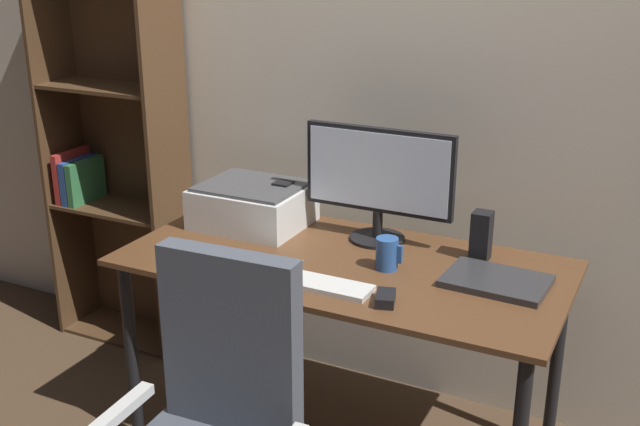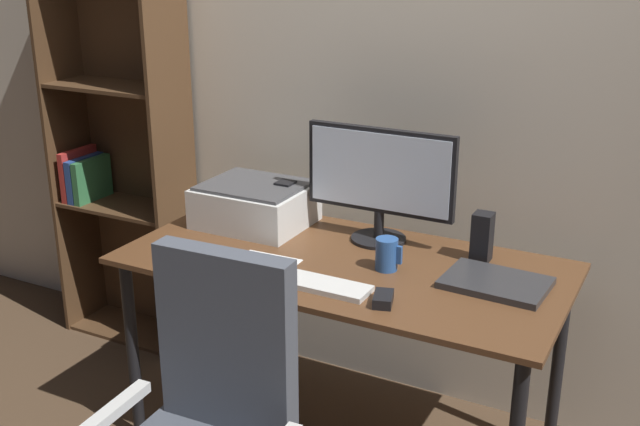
# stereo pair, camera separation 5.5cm
# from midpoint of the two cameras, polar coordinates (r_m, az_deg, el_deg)

# --- Properties ---
(back_wall) EXTENTS (6.40, 0.10, 2.60)m
(back_wall) POSITION_cam_midpoint_polar(r_m,az_deg,el_deg) (2.96, 6.99, 10.24)
(back_wall) COLOR beige
(back_wall) RESTS_ON ground
(desk) EXTENTS (1.51, 0.74, 0.74)m
(desk) POSITION_cam_midpoint_polar(r_m,az_deg,el_deg) (2.67, 2.27, -5.19)
(desk) COLOR #56351E
(desk) RESTS_ON ground
(monitor) EXTENTS (0.55, 0.20, 0.42)m
(monitor) POSITION_cam_midpoint_polar(r_m,az_deg,el_deg) (2.74, 5.02, 2.64)
(monitor) COLOR black
(monitor) RESTS_ON desk
(keyboard) EXTENTS (0.29, 0.11, 0.02)m
(keyboard) POSITION_cam_midpoint_polar(r_m,az_deg,el_deg) (2.43, 1.04, -5.38)
(keyboard) COLOR silver
(keyboard) RESTS_ON desk
(mouse) EXTENTS (0.08, 0.11, 0.03)m
(mouse) POSITION_cam_midpoint_polar(r_m,az_deg,el_deg) (2.34, 5.36, -6.34)
(mouse) COLOR black
(mouse) RESTS_ON desk
(coffee_mug) EXTENTS (0.09, 0.07, 0.11)m
(coffee_mug) POSITION_cam_midpoint_polar(r_m,az_deg,el_deg) (2.55, 5.53, -3.08)
(coffee_mug) COLOR #285193
(coffee_mug) RESTS_ON desk
(laptop) EXTENTS (0.33, 0.25, 0.02)m
(laptop) POSITION_cam_midpoint_polar(r_m,az_deg,el_deg) (2.51, 13.46, -5.03)
(laptop) COLOR #2D2D30
(laptop) RESTS_ON desk
(speaker_left) EXTENTS (0.06, 0.07, 0.17)m
(speaker_left) POSITION_cam_midpoint_polar(r_m,az_deg,el_deg) (2.94, -2.02, 0.73)
(speaker_left) COLOR black
(speaker_left) RESTS_ON desk
(speaker_right) EXTENTS (0.06, 0.07, 0.17)m
(speaker_right) POSITION_cam_midpoint_polar(r_m,az_deg,el_deg) (2.67, 12.45, -1.75)
(speaker_right) COLOR black
(speaker_right) RESTS_ON desk
(printer) EXTENTS (0.40, 0.34, 0.16)m
(printer) POSITION_cam_midpoint_polar(r_m,az_deg,el_deg) (2.95, -4.28, 0.67)
(printer) COLOR silver
(printer) RESTS_ON desk
(paper_sheet) EXTENTS (0.22, 0.30, 0.00)m
(paper_sheet) POSITION_cam_midpoint_polar(r_m,az_deg,el_deg) (2.56, -4.23, -4.26)
(paper_sheet) COLOR white
(paper_sheet) RESTS_ON desk
(bookshelf) EXTENTS (0.62, 0.28, 1.81)m
(bookshelf) POSITION_cam_midpoint_polar(r_m,az_deg,el_deg) (3.56, -14.00, 4.62)
(bookshelf) COLOR #4C331E
(bookshelf) RESTS_ON ground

